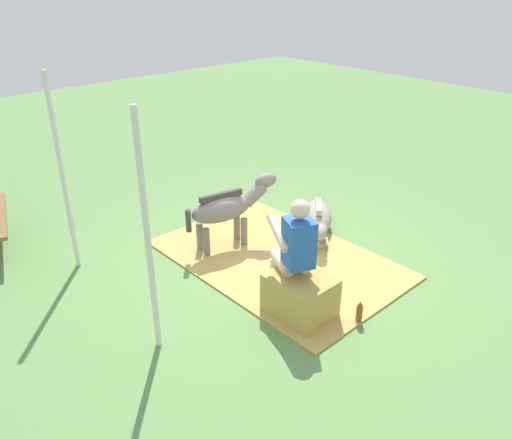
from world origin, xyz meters
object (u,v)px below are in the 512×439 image
at_px(person_seated, 294,248).
at_px(pony_lying, 318,219).
at_px(tent_pole_left, 148,238).
at_px(hay_bale, 300,296).
at_px(soda_bottle, 359,312).
at_px(tent_pole_right, 63,176).
at_px(pony_standing, 227,208).

distance_m(person_seated, pony_lying, 1.94).
xyz_separation_m(person_seated, tent_pole_left, (0.45, 1.46, 0.47)).
relative_size(hay_bale, soda_bottle, 2.52).
bearing_deg(tent_pole_right, pony_lying, -116.23).
relative_size(hay_bale, pony_lying, 0.58).
bearing_deg(soda_bottle, person_seated, 24.09).
xyz_separation_m(pony_lying, tent_pole_left, (-0.55, 3.02, 1.02)).
relative_size(soda_bottle, tent_pole_left, 0.11).
xyz_separation_m(hay_bale, soda_bottle, (-0.53, -0.35, -0.10)).
bearing_deg(tent_pole_left, soda_bottle, -122.83).
distance_m(pony_standing, pony_lying, 1.38).
distance_m(person_seated, tent_pole_right, 2.84).
relative_size(pony_lying, tent_pole_right, 0.48).
xyz_separation_m(hay_bale, pony_standing, (1.69, -0.40, 0.34)).
height_order(person_seated, tent_pole_left, tent_pole_left).
height_order(pony_lying, tent_pole_right, tent_pole_right).
bearing_deg(tent_pole_right, soda_bottle, -151.88).
height_order(pony_standing, tent_pole_left, tent_pole_left).
bearing_deg(soda_bottle, tent_pole_left, 57.17).
bearing_deg(person_seated, tent_pole_left, 72.78).
bearing_deg(hay_bale, tent_pole_left, 66.76).
bearing_deg(hay_bale, soda_bottle, -146.46).
relative_size(person_seated, pony_lying, 1.17).
bearing_deg(tent_pole_left, pony_lying, -79.73).
distance_m(pony_standing, soda_bottle, 2.26).
distance_m(pony_lying, soda_bottle, 2.11).
bearing_deg(pony_standing, tent_pole_right, 61.99).
bearing_deg(hay_bale, tent_pole_right, 26.93).
relative_size(pony_standing, soda_bottle, 4.97).
xyz_separation_m(soda_bottle, tent_pole_right, (3.13, 1.67, 1.08)).
xyz_separation_m(hay_bale, person_seated, (0.15, -0.05, 0.51)).
distance_m(hay_bale, tent_pole_left, 1.82).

